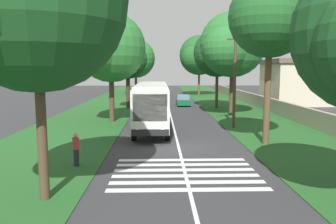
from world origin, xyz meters
TOP-DOWN VIEW (x-y plane):
  - ground at (0.00, 0.00)m, footprint 160.00×160.00m
  - grass_verge_left at (15.00, 8.20)m, footprint 120.00×8.00m
  - grass_verge_right at (15.00, -8.20)m, footprint 120.00×8.00m
  - centre_line at (15.00, 0.00)m, footprint 110.00×0.16m
  - coach_bus at (5.74, 1.80)m, footprint 11.16×2.62m
  - zebra_crossing at (-5.49, 0.00)m, footprint 4.95×6.80m
  - trailing_car_0 at (24.16, -2.02)m, footprint 4.30×1.78m
  - trailing_car_1 at (30.08, 1.65)m, footprint 4.30×1.78m
  - trailing_car_2 at (36.89, 1.91)m, footprint 4.30×1.78m
  - trailing_car_3 at (42.14, 1.71)m, footprint 4.30×1.78m
  - roadside_tree_left_0 at (21.29, 5.25)m, footprint 5.87×4.89m
  - roadside_tree_left_1 at (10.40, 5.78)m, footprint 7.93×6.36m
  - roadside_tree_left_2 at (52.87, 6.58)m, footprint 8.62×6.97m
  - roadside_tree_left_3 at (-8.62, 5.66)m, footprint 7.30×6.50m
  - roadside_tree_left_4 at (42.43, 5.76)m, footprint 8.35×7.25m
  - roadside_tree_right_0 at (0.46, -5.56)m, footprint 6.69×5.27m
  - roadside_tree_right_1 at (13.95, -6.16)m, footprint 8.07×6.76m
  - roadside_tree_right_3 at (41.51, -6.03)m, footprint 8.94×7.33m
  - roadside_tree_right_4 at (20.64, -5.85)m, footprint 6.61×5.92m
  - utility_pole at (6.63, -5.01)m, footprint 0.24×1.40m
  - roadside_wall at (20.00, -11.60)m, footprint 70.00×0.40m
  - roadside_building at (25.96, -18.17)m, footprint 9.36×8.45m
  - pedestrian at (-4.31, 5.39)m, footprint 0.34×0.34m

SIDE VIEW (x-z plane):
  - ground at x=0.00m, z-range 0.00..0.00m
  - zebra_crossing at x=-5.49m, z-range 0.00..0.01m
  - centre_line at x=15.00m, z-range 0.00..0.01m
  - grass_verge_left at x=15.00m, z-range 0.00..0.04m
  - grass_verge_right at x=15.00m, z-range 0.00..0.04m
  - trailing_car_0 at x=24.16m, z-range -0.05..1.38m
  - trailing_car_1 at x=30.08m, z-range -0.05..1.38m
  - trailing_car_2 at x=36.89m, z-range -0.05..1.38m
  - trailing_car_3 at x=42.14m, z-range -0.05..1.38m
  - roadside_wall at x=20.00m, z-range 0.04..1.58m
  - pedestrian at x=-4.31m, z-range 0.06..1.75m
  - coach_bus at x=5.74m, z-range 0.28..4.01m
  - roadside_building at x=25.96m, z-range 0.04..6.32m
  - utility_pole at x=6.63m, z-range 0.18..8.03m
  - roadside_tree_left_0 at x=21.29m, z-range 1.70..10.23m
  - roadside_tree_left_2 at x=52.87m, z-range 1.42..11.54m
  - roadside_tree_left_1 at x=10.40m, z-range 1.65..11.64m
  - roadside_tree_left_4 at x=42.43m, z-range 1.48..11.96m
  - roadside_tree_right_4 at x=20.64m, z-range 1.85..11.64m
  - roadside_tree_left_3 at x=-8.62m, z-range 1.89..12.36m
  - roadside_tree_right_1 at x=13.95m, z-range 1.85..12.61m
  - roadside_tree_right_3 at x=41.51m, z-range 1.71..12.81m
  - roadside_tree_right_0 at x=0.46m, z-range 2.61..13.36m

